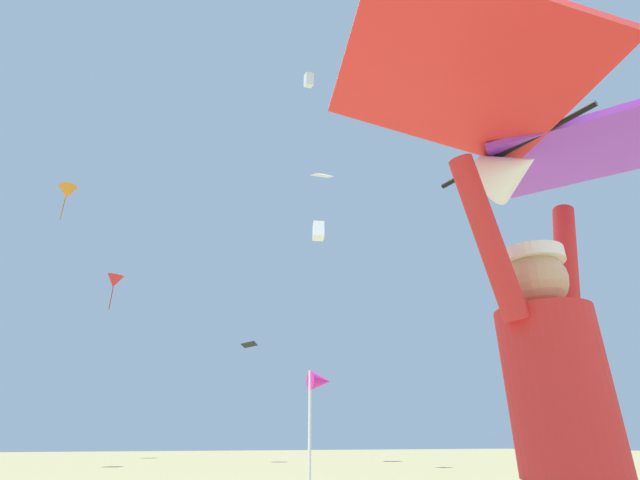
{
  "coord_description": "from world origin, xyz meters",
  "views": [
    {
      "loc": [
        -1.71,
        -1.28,
        0.93
      ],
      "look_at": [
        -0.27,
        1.82,
        2.46
      ],
      "focal_mm": 25.48,
      "sensor_mm": 36.0,
      "label": 1
    }
  ],
  "objects_px": {
    "distant_kite_red_far_center": "(114,281)",
    "distant_kite_black_mid_left": "(249,344)",
    "distant_kite_white_high_left": "(322,175)",
    "marker_flag": "(319,390)",
    "distant_kite_white_overhead_distant": "(318,231)",
    "distant_kite_white_high_right": "(309,80)",
    "kite_flyer_person": "(568,440)",
    "distant_kite_orange_low_left": "(67,192)",
    "held_stunt_kite": "(525,132)"
  },
  "relations": [
    {
      "from": "distant_kite_white_overhead_distant",
      "to": "marker_flag",
      "type": "relative_size",
      "value": 0.66
    },
    {
      "from": "distant_kite_white_high_right",
      "to": "marker_flag",
      "type": "height_order",
      "value": "distant_kite_white_high_right"
    },
    {
      "from": "kite_flyer_person",
      "to": "distant_kite_white_high_left",
      "type": "xyz_separation_m",
      "value": [
        3.52,
        9.37,
        7.34
      ]
    },
    {
      "from": "distant_kite_red_far_center",
      "to": "distant_kite_white_high_right",
      "type": "distance_m",
      "value": 20.42
    },
    {
      "from": "distant_kite_white_overhead_distant",
      "to": "marker_flag",
      "type": "height_order",
      "value": "distant_kite_white_overhead_distant"
    },
    {
      "from": "distant_kite_red_far_center",
      "to": "distant_kite_orange_low_left",
      "type": "bearing_deg",
      "value": -103.38
    },
    {
      "from": "distant_kite_white_high_left",
      "to": "distant_kite_white_overhead_distant",
      "type": "xyz_separation_m",
      "value": [
        5.64,
        12.49,
        4.58
      ]
    },
    {
      "from": "distant_kite_red_far_center",
      "to": "marker_flag",
      "type": "xyz_separation_m",
      "value": [
        2.86,
        -29.08,
        -10.08
      ]
    },
    {
      "from": "kite_flyer_person",
      "to": "held_stunt_kite",
      "type": "height_order",
      "value": "held_stunt_kite"
    },
    {
      "from": "distant_kite_white_high_left",
      "to": "distant_kite_white_overhead_distant",
      "type": "bearing_deg",
      "value": 65.69
    },
    {
      "from": "distant_kite_white_high_left",
      "to": "distant_kite_white_high_right",
      "type": "relative_size",
      "value": 1.1
    },
    {
      "from": "distant_kite_orange_low_left",
      "to": "distant_kite_white_high_left",
      "type": "xyz_separation_m",
      "value": [
        8.07,
        -12.4,
        -3.94
      ]
    },
    {
      "from": "distant_kite_orange_low_left",
      "to": "marker_flag",
      "type": "bearing_deg",
      "value": -72.12
    },
    {
      "from": "held_stunt_kite",
      "to": "distant_kite_white_high_left",
      "type": "relative_size",
      "value": 2.29
    },
    {
      "from": "kite_flyer_person",
      "to": "marker_flag",
      "type": "height_order",
      "value": "kite_flyer_person"
    },
    {
      "from": "distant_kite_white_overhead_distant",
      "to": "distant_kite_black_mid_left",
      "type": "xyz_separation_m",
      "value": [
        -3.45,
        1.73,
        -6.91
      ]
    },
    {
      "from": "distant_kite_orange_low_left",
      "to": "distant_kite_white_overhead_distant",
      "type": "relative_size",
      "value": 1.63
    },
    {
      "from": "held_stunt_kite",
      "to": "distant_kite_black_mid_left",
      "type": "xyz_separation_m",
      "value": [
        5.7,
        23.66,
        3.8
      ]
    },
    {
      "from": "held_stunt_kite",
      "to": "distant_kite_red_far_center",
      "type": "xyz_separation_m",
      "value": [
        -1.8,
        33.48,
        9.46
      ]
    },
    {
      "from": "distant_kite_orange_low_left",
      "to": "held_stunt_kite",
      "type": "bearing_deg",
      "value": -78.2
    },
    {
      "from": "distant_kite_black_mid_left",
      "to": "marker_flag",
      "type": "relative_size",
      "value": 0.52
    },
    {
      "from": "distant_kite_orange_low_left",
      "to": "distant_kite_white_high_left",
      "type": "height_order",
      "value": "distant_kite_orange_low_left"
    },
    {
      "from": "marker_flag",
      "to": "distant_kite_black_mid_left",
      "type": "bearing_deg",
      "value": 76.48
    },
    {
      "from": "distant_kite_red_far_center",
      "to": "marker_flag",
      "type": "height_order",
      "value": "distant_kite_red_far_center"
    },
    {
      "from": "distant_kite_red_far_center",
      "to": "distant_kite_black_mid_left",
      "type": "distance_m",
      "value": 13.59
    },
    {
      "from": "distant_kite_red_far_center",
      "to": "marker_flag",
      "type": "distance_m",
      "value": 30.91
    },
    {
      "from": "distant_kite_black_mid_left",
      "to": "kite_flyer_person",
      "type": "bearing_deg",
      "value": -103.62
    },
    {
      "from": "distant_kite_white_overhead_distant",
      "to": "distant_kite_black_mid_left",
      "type": "relative_size",
      "value": 1.27
    },
    {
      "from": "distant_kite_red_far_center",
      "to": "distant_kite_white_overhead_distant",
      "type": "bearing_deg",
      "value": -46.53
    },
    {
      "from": "distant_kite_black_mid_left",
      "to": "distant_kite_white_high_left",
      "type": "bearing_deg",
      "value": -98.78
    },
    {
      "from": "kite_flyer_person",
      "to": "held_stunt_kite",
      "type": "distance_m",
      "value": 1.21
    },
    {
      "from": "distant_kite_white_overhead_distant",
      "to": "distant_kite_white_high_right",
      "type": "xyz_separation_m",
      "value": [
        -3.47,
        -6.29,
        5.32
      ]
    },
    {
      "from": "kite_flyer_person",
      "to": "distant_kite_white_overhead_distant",
      "type": "relative_size",
      "value": 1.64
    },
    {
      "from": "distant_kite_black_mid_left",
      "to": "distant_kite_white_high_right",
      "type": "xyz_separation_m",
      "value": [
        -0.02,
        -8.02,
        12.23
      ]
    },
    {
      "from": "distant_kite_black_mid_left",
      "to": "marker_flag",
      "type": "bearing_deg",
      "value": -103.52
    },
    {
      "from": "distant_kite_red_far_center",
      "to": "distant_kite_white_high_right",
      "type": "xyz_separation_m",
      "value": [
        7.48,
        -17.83,
        6.57
      ]
    },
    {
      "from": "distant_kite_white_overhead_distant",
      "to": "distant_kite_white_high_right",
      "type": "distance_m",
      "value": 8.94
    },
    {
      "from": "distant_kite_white_high_right",
      "to": "distant_kite_orange_low_left",
      "type": "bearing_deg",
      "value": 148.79
    },
    {
      "from": "distant_kite_black_mid_left",
      "to": "held_stunt_kite",
      "type": "bearing_deg",
      "value": -103.54
    },
    {
      "from": "distant_kite_orange_low_left",
      "to": "distant_kite_black_mid_left",
      "type": "xyz_separation_m",
      "value": [
        10.26,
        1.81,
        -6.27
      ]
    },
    {
      "from": "distant_kite_white_high_left",
      "to": "distant_kite_red_far_center",
      "type": "bearing_deg",
      "value": 102.44
    },
    {
      "from": "distant_kite_orange_low_left",
      "to": "distant_kite_white_high_right",
      "type": "distance_m",
      "value": 13.38
    },
    {
      "from": "distant_kite_white_high_left",
      "to": "distant_kite_white_overhead_distant",
      "type": "height_order",
      "value": "distant_kite_white_overhead_distant"
    },
    {
      "from": "distant_kite_white_overhead_distant",
      "to": "marker_flag",
      "type": "xyz_separation_m",
      "value": [
        -8.08,
        -17.54,
        -11.33
      ]
    },
    {
      "from": "distant_kite_orange_low_left",
      "to": "distant_kite_red_far_center",
      "type": "height_order",
      "value": "distant_kite_orange_low_left"
    },
    {
      "from": "distant_kite_white_high_left",
      "to": "marker_flag",
      "type": "relative_size",
      "value": 0.48
    },
    {
      "from": "kite_flyer_person",
      "to": "distant_kite_orange_low_left",
      "type": "height_order",
      "value": "distant_kite_orange_low_left"
    },
    {
      "from": "kite_flyer_person",
      "to": "distant_kite_white_high_left",
      "type": "distance_m",
      "value": 12.41
    },
    {
      "from": "distant_kite_white_high_left",
      "to": "distant_kite_red_far_center",
      "type": "relative_size",
      "value": 0.32
    },
    {
      "from": "marker_flag",
      "to": "distant_kite_white_high_right",
      "type": "bearing_deg",
      "value": 67.71
    }
  ]
}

